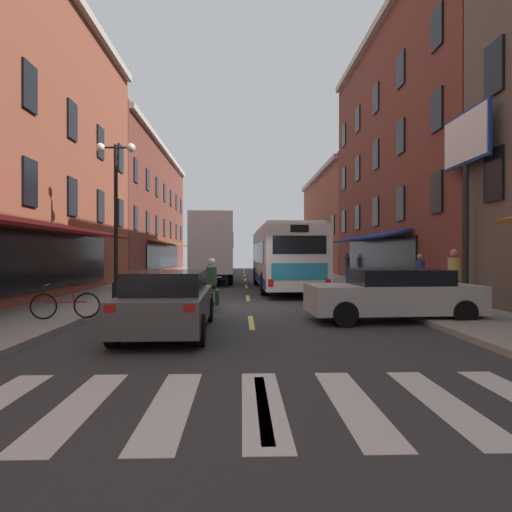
% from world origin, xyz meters
% --- Properties ---
extents(ground_plane, '(34.80, 80.00, 0.10)m').
position_xyz_m(ground_plane, '(0.00, 0.00, -0.05)').
color(ground_plane, '#333335').
extents(lane_centre_dashes, '(0.14, 73.90, 0.01)m').
position_xyz_m(lane_centre_dashes, '(0.00, -0.25, 0.00)').
color(lane_centre_dashes, '#DBCC4C').
rests_on(lane_centre_dashes, ground).
extents(crosswalk_near, '(7.10, 2.80, 0.01)m').
position_xyz_m(crosswalk_near, '(0.00, -10.00, 0.00)').
color(crosswalk_near, silver).
rests_on(crosswalk_near, ground).
extents(sidewalk_left, '(3.00, 80.00, 0.14)m').
position_xyz_m(sidewalk_left, '(-5.90, 0.00, 0.07)').
color(sidewalk_left, gray).
rests_on(sidewalk_left, ground).
extents(sidewalk_right, '(3.00, 80.00, 0.14)m').
position_xyz_m(sidewalk_right, '(5.90, 0.00, 0.07)').
color(sidewalk_right, gray).
rests_on(sidewalk_right, ground).
extents(billboard_sign, '(0.40, 2.92, 6.30)m').
position_xyz_m(billboard_sign, '(7.05, -0.91, 4.93)').
color(billboard_sign, black).
rests_on(billboard_sign, sidewalk_right).
extents(transit_bus, '(2.78, 11.37, 3.13)m').
position_xyz_m(transit_bus, '(1.85, 7.37, 1.64)').
color(transit_bus, silver).
rests_on(transit_bus, ground).
extents(box_truck, '(2.72, 8.20, 4.10)m').
position_xyz_m(box_truck, '(-2.06, 12.37, 2.11)').
color(box_truck, white).
rests_on(box_truck, ground).
extents(sedan_near, '(4.59, 2.14, 1.39)m').
position_xyz_m(sedan_near, '(3.83, -3.40, 0.72)').
color(sedan_near, silver).
rests_on(sedan_near, ground).
extents(sedan_mid, '(1.95, 4.67, 1.41)m').
position_xyz_m(sedan_mid, '(-1.94, -5.01, 0.72)').
color(sedan_mid, '#515154').
rests_on(sedan_mid, ground).
extents(sedan_far, '(2.00, 4.80, 1.37)m').
position_xyz_m(sedan_far, '(-2.16, 21.58, 0.71)').
color(sedan_far, '#515154').
rests_on(sedan_far, ground).
extents(motorcycle_rider, '(0.62, 2.07, 1.66)m').
position_xyz_m(motorcycle_rider, '(-1.23, -0.64, 0.71)').
color(motorcycle_rider, black).
rests_on(motorcycle_rider, ground).
extents(bicycle_near, '(1.70, 0.49, 0.91)m').
position_xyz_m(bicycle_near, '(-4.78, -3.65, 0.50)').
color(bicycle_near, black).
rests_on(bicycle_near, sidewalk_left).
extents(pedestrian_near, '(0.36, 0.50, 1.69)m').
position_xyz_m(pedestrian_near, '(6.86, 14.88, 1.03)').
color(pedestrian_near, '#4C4C51').
rests_on(pedestrian_near, sidewalk_right).
extents(pedestrian_mid, '(0.36, 0.36, 1.67)m').
position_xyz_m(pedestrian_mid, '(6.62, 1.81, 0.99)').
color(pedestrian_mid, navy).
rests_on(pedestrian_mid, sidewalk_right).
extents(pedestrian_rear, '(0.36, 0.36, 1.81)m').
position_xyz_m(pedestrian_rear, '(6.05, -2.21, 1.08)').
color(pedestrian_rear, '#66387F').
rests_on(pedestrian_rear, sidewalk_right).
extents(street_lamp_twin, '(1.42, 0.32, 5.71)m').
position_xyz_m(street_lamp_twin, '(-4.85, 1.27, 3.29)').
color(street_lamp_twin, black).
rests_on(street_lamp_twin, sidewalk_left).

